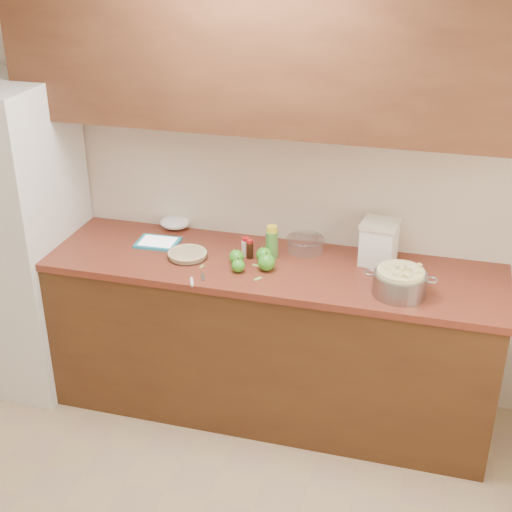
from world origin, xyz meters
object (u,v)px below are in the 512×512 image
(pie, at_px, (187,254))
(flour_canister, at_px, (379,242))
(colander, at_px, (400,282))
(tablet, at_px, (158,242))

(pie, relative_size, flour_canister, 0.95)
(flour_canister, bearing_deg, colander, -66.07)
(colander, relative_size, flour_canister, 1.53)
(pie, xyz_separation_m, flour_canister, (0.99, 0.21, 0.10))
(tablet, bearing_deg, colander, -11.67)
(colander, bearing_deg, flour_canister, 113.93)
(pie, bearing_deg, tablet, 151.79)
(flour_canister, bearing_deg, tablet, -175.58)
(colander, bearing_deg, pie, 174.73)
(pie, relative_size, colander, 0.62)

